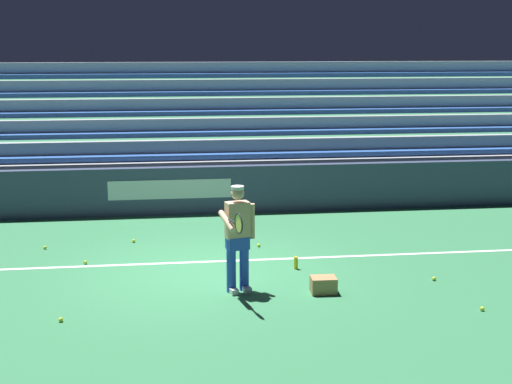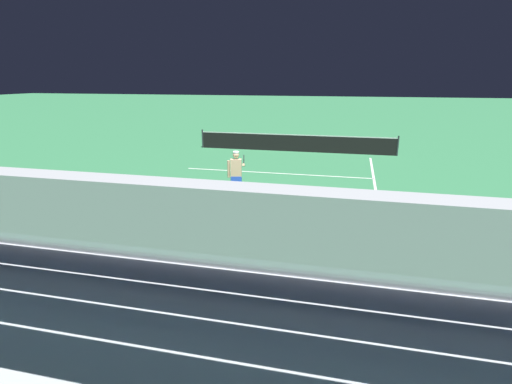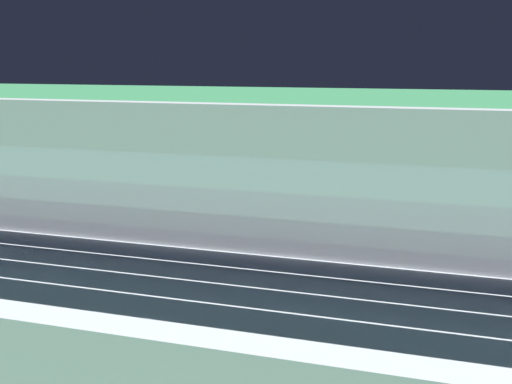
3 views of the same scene
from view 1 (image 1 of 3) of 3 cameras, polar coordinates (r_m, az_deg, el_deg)
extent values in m
plane|color=#337A4C|center=(12.52, -4.30, -6.29)|extent=(160.00, 160.00, 0.00)
cube|color=white|center=(13.00, -4.42, -5.60)|extent=(12.00, 0.10, 0.01)
cube|color=#384260|center=(16.54, -5.13, 0.16)|extent=(23.82, 0.24, 1.10)
cube|color=silver|center=(16.40, -6.90, 0.21)|extent=(2.80, 0.01, 0.44)
cube|color=#9EA3A8|center=(19.09, -5.44, 1.73)|extent=(22.63, 4.00, 1.10)
cube|color=#2D5BAD|center=(17.41, -5.30, 2.85)|extent=(22.18, 0.40, 0.12)
cube|color=#9EA3A8|center=(17.67, -5.34, 3.46)|extent=(22.63, 0.24, 0.45)
cube|color=#2D5BAD|center=(18.14, -5.42, 4.65)|extent=(22.18, 0.40, 0.12)
cube|color=#9EA3A8|center=(18.40, -5.46, 5.20)|extent=(22.63, 0.24, 0.45)
cube|color=#2D5BAD|center=(18.89, -5.53, 6.30)|extent=(22.18, 0.40, 0.12)
cube|color=#9EA3A8|center=(19.15, -5.57, 6.81)|extent=(22.63, 0.24, 0.45)
cube|color=#2D5BAD|center=(19.65, -5.63, 7.83)|extent=(22.18, 0.40, 0.12)
cube|color=#9EA3A8|center=(19.92, -5.67, 8.30)|extent=(22.63, 0.24, 0.45)
cube|color=#2D5BAD|center=(20.42, -5.73, 9.25)|extent=(22.18, 0.40, 0.12)
cube|color=#9EA3A8|center=(20.69, -5.76, 9.68)|extent=(22.63, 0.24, 0.45)
cylinder|color=blue|center=(11.41, -0.95, -5.76)|extent=(0.15, 0.15, 0.88)
cylinder|color=blue|center=(11.34, -2.00, -5.88)|extent=(0.15, 0.15, 0.88)
cube|color=white|center=(11.49, -0.84, -7.72)|extent=(0.18, 0.30, 0.09)
cube|color=white|center=(11.42, -1.88, -7.85)|extent=(0.18, 0.30, 0.09)
cube|color=blue|center=(11.27, -1.48, -4.08)|extent=(0.38, 0.30, 0.20)
cube|color=tan|center=(11.18, -1.49, -2.25)|extent=(0.40, 0.29, 0.58)
sphere|color=tan|center=(11.07, -1.49, -0.11)|extent=(0.21, 0.21, 0.21)
cylinder|color=white|center=(11.05, -1.49, 0.35)|extent=(0.20, 0.20, 0.05)
cylinder|color=tan|center=(11.27, -0.32, -2.34)|extent=(0.09, 0.09, 0.56)
cylinder|color=tan|center=(10.90, -2.34, -2.35)|extent=(0.23, 0.59, 0.24)
cylinder|color=black|center=(10.67, -1.92, -2.39)|extent=(0.11, 0.30, 0.03)
torus|color=black|center=(10.41, -1.40, -2.53)|extent=(0.10, 0.31, 0.31)
cylinder|color=#D6D14C|center=(10.41, -1.40, -2.53)|extent=(0.07, 0.26, 0.27)
cube|color=#A87F51|center=(11.43, 5.42, -7.42)|extent=(0.41, 0.31, 0.26)
sphere|color=#CCE533|center=(11.20, 17.65, -8.89)|extent=(0.07, 0.07, 0.07)
sphere|color=#CCE533|center=(14.39, -9.77, -3.87)|extent=(0.07, 0.07, 0.07)
sphere|color=#CCE533|center=(14.33, -16.53, -4.28)|extent=(0.07, 0.07, 0.07)
sphere|color=#CCE533|center=(12.34, 14.06, -6.74)|extent=(0.07, 0.07, 0.07)
sphere|color=#CCE533|center=(13.20, -13.50, -5.49)|extent=(0.07, 0.07, 0.07)
sphere|color=#CCE533|center=(10.66, -15.35, -9.82)|extent=(0.07, 0.07, 0.07)
sphere|color=#CCE533|center=(13.89, 0.22, -4.28)|extent=(0.07, 0.07, 0.07)
cylinder|color=yellow|center=(12.57, 3.21, -5.68)|extent=(0.07, 0.07, 0.22)
camera|label=2|loc=(23.22, -13.99, 11.87)|focal=28.00mm
camera|label=3|loc=(26.92, -17.81, 10.97)|focal=50.00mm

